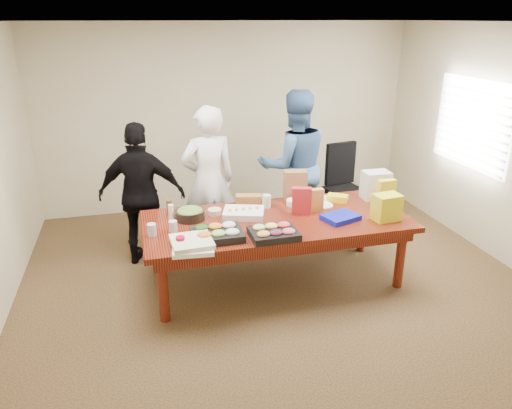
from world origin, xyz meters
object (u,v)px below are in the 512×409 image
object	(u,v)px
person_right	(294,166)
salad_bowl	(190,215)
conference_table	(276,250)
office_chair	(345,188)
sheet_cake	(244,213)
person_center	(209,181)

from	to	relation	value
person_right	salad_bowl	size ratio (longest dim) A/B	6.19
person_right	salad_bowl	distance (m)	1.72
person_right	salad_bowl	world-z (taller)	person_right
conference_table	office_chair	distance (m)	1.87
conference_table	office_chair	world-z (taller)	office_chair
person_right	sheet_cake	size ratio (longest dim) A/B	4.55
office_chair	person_right	bearing A→B (deg)	179.39
conference_table	sheet_cake	distance (m)	0.55
salad_bowl	person_center	bearing A→B (deg)	65.82
person_center	salad_bowl	bearing A→B (deg)	57.64
office_chair	sheet_cake	size ratio (longest dim) A/B	2.56
person_right	salad_bowl	xyz separation A→B (m)	(-1.46, -0.89, -0.17)
conference_table	person_center	world-z (taller)	person_center
conference_table	office_chair	xyz separation A→B (m)	(1.37, 1.25, 0.17)
salad_bowl	office_chair	bearing A→B (deg)	24.44
office_chair	salad_bowl	bearing A→B (deg)	-165.63
conference_table	sheet_cake	size ratio (longest dim) A/B	6.60
sheet_cake	salad_bowl	size ratio (longest dim) A/B	1.36
person_right	conference_table	bearing A→B (deg)	66.24
conference_table	office_chair	bearing A→B (deg)	42.28
person_center	person_right	world-z (taller)	person_right
sheet_cake	salad_bowl	bearing A→B (deg)	-169.41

